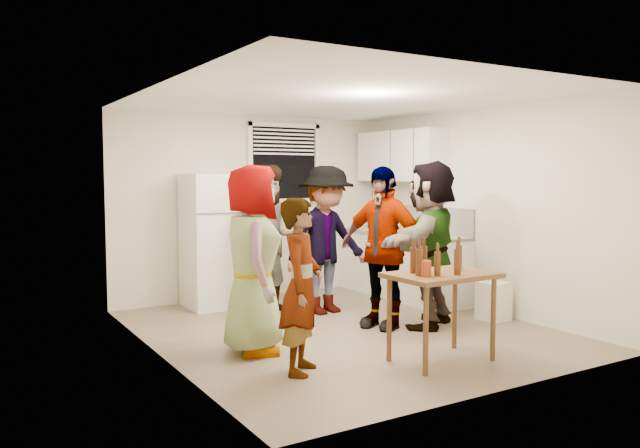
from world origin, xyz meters
TOP-DOWN VIEW (x-y plane):
  - room at (0.00, 0.00)m, footprint 4.00×4.50m
  - window at (0.45, 2.21)m, footprint 1.12×0.10m
  - refrigerator at (-0.75, 1.88)m, footprint 0.70×0.70m
  - counter_lower at (1.70, 1.15)m, footprint 0.60×2.20m
  - countertop at (1.70, 1.15)m, footprint 0.64×2.22m
  - backsplash at (1.99, 1.15)m, footprint 0.03×2.20m
  - upper_cabinets at (1.83, 1.35)m, footprint 0.34×1.60m
  - kettle at (1.65, 1.32)m, footprint 0.26×0.23m
  - paper_towel at (1.68, 1.26)m, footprint 0.12×0.12m
  - wine_bottle at (1.75, 1.94)m, footprint 0.08×0.08m
  - beer_bottle_counter at (1.60, 0.58)m, footprint 0.06×0.06m
  - blue_cup at (1.44, 0.57)m, footprint 0.10×0.10m
  - picture_frame at (1.92, 1.41)m, footprint 0.02×0.19m
  - trash_bin at (1.76, -0.51)m, footprint 0.32×0.32m
  - serving_table at (0.14, -1.40)m, footprint 0.97×0.65m
  - beer_bottle_table at (-0.01, -1.51)m, footprint 0.06×0.06m
  - red_cup at (-0.10, -1.45)m, footprint 0.10×0.10m
  - guest_grey at (-1.20, -0.27)m, footprint 1.97×1.42m
  - guest_stripe at (-1.11, -1.04)m, footprint 1.48×1.40m
  - guest_back_left at (-0.28, 1.14)m, footprint 1.15×1.92m
  - guest_back_right at (0.28, 0.82)m, footprint 1.37×1.92m
  - guest_black at (0.43, -0.11)m, footprint 2.04×1.63m
  - guest_orange at (0.94, -0.34)m, footprint 2.42×2.47m

SIDE VIEW (x-z plane):
  - room at x=0.00m, z-range -1.25..1.25m
  - serving_table at x=0.14m, z-range -0.40..0.40m
  - guest_grey at x=-1.20m, z-range -0.28..0.28m
  - guest_stripe at x=-1.11m, z-range -0.18..0.18m
  - guest_back_left at x=-0.28m, z-range -0.34..0.34m
  - guest_back_right at x=0.28m, z-range -0.33..0.33m
  - guest_black at x=0.43m, z-range -0.22..0.22m
  - guest_orange at x=0.94m, z-range -0.27..0.27m
  - trash_bin at x=1.76m, z-range 0.03..0.47m
  - counter_lower at x=1.70m, z-range 0.00..0.86m
  - beer_bottle_table at x=-0.01m, z-range 0.70..0.92m
  - red_cup at x=-0.10m, z-range 0.74..0.87m
  - refrigerator at x=-0.75m, z-range 0.00..1.70m
  - countertop at x=1.70m, z-range 0.86..0.90m
  - beer_bottle_counter at x=1.60m, z-range 0.78..1.02m
  - kettle at x=1.65m, z-range 0.80..1.00m
  - wine_bottle at x=1.75m, z-range 0.75..1.05m
  - blue_cup at x=1.44m, z-range 0.83..0.97m
  - paper_towel at x=1.68m, z-range 0.77..1.03m
  - picture_frame at x=1.92m, z-range 0.90..1.06m
  - backsplash at x=1.99m, z-range 0.90..1.26m
  - window at x=0.45m, z-range 1.32..2.38m
  - upper_cabinets at x=1.83m, z-range 1.60..2.30m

